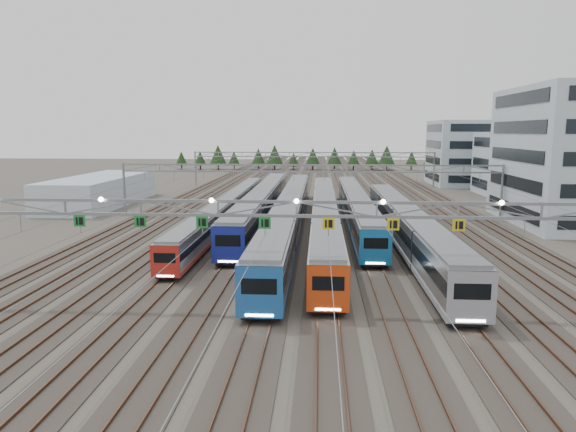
# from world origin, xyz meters

# --- Properties ---
(ground) EXTENTS (400.00, 400.00, 0.00)m
(ground) POSITION_xyz_m (0.00, 0.00, 0.00)
(ground) COLOR #47423A
(ground) RESTS_ON ground
(track_bed) EXTENTS (54.00, 260.00, 5.42)m
(track_bed) POSITION_xyz_m (0.00, 100.00, 1.49)
(track_bed) COLOR #2D2823
(track_bed) RESTS_ON ground
(train_a) EXTENTS (2.53, 61.27, 3.28)m
(train_a) POSITION_xyz_m (-11.25, 35.76, 1.89)
(train_a) COLOR black
(train_a) RESTS_ON ground
(train_b) EXTENTS (3.18, 57.09, 4.15)m
(train_b) POSITION_xyz_m (-6.75, 38.32, 2.33)
(train_b) COLOR black
(train_b) RESTS_ON ground
(train_c) EXTENTS (3.17, 68.29, 4.14)m
(train_c) POSITION_xyz_m (-2.25, 30.17, 2.32)
(train_c) COLOR black
(train_c) RESTS_ON ground
(train_d) EXTENTS (2.96, 64.20, 3.85)m
(train_d) POSITION_xyz_m (2.25, 29.65, 2.18)
(train_d) COLOR black
(train_d) RESTS_ON ground
(train_e) EXTENTS (3.00, 52.60, 3.92)m
(train_e) POSITION_xyz_m (6.75, 36.43, 2.21)
(train_e) COLOR black
(train_e) RESTS_ON ground
(train_f) EXTENTS (3.13, 51.16, 4.08)m
(train_f) POSITION_xyz_m (11.25, 21.47, 2.29)
(train_f) COLOR black
(train_f) RESTS_ON ground
(gantry_near) EXTENTS (56.36, 0.61, 8.08)m
(gantry_near) POSITION_xyz_m (-0.05, -0.12, 7.09)
(gantry_near) COLOR gray
(gantry_near) RESTS_ON ground
(gantry_mid) EXTENTS (56.36, 0.36, 8.00)m
(gantry_mid) POSITION_xyz_m (0.00, 40.00, 6.39)
(gantry_mid) COLOR gray
(gantry_mid) RESTS_ON ground
(gantry_far) EXTENTS (56.36, 0.36, 8.00)m
(gantry_far) POSITION_xyz_m (0.00, 85.00, 6.39)
(gantry_far) COLOR gray
(gantry_far) RESTS_ON ground
(depot_bldg_mid) EXTENTS (14.00, 16.00, 12.47)m
(depot_bldg_mid) POSITION_xyz_m (41.00, 68.50, 6.23)
(depot_bldg_mid) COLOR #ABC2CD
(depot_bldg_mid) RESTS_ON ground
(depot_bldg_north) EXTENTS (22.00, 18.00, 15.19)m
(depot_bldg_north) POSITION_xyz_m (39.62, 89.84, 7.60)
(depot_bldg_north) COLOR #ABC2CD
(depot_bldg_north) RESTS_ON ground
(west_shed) EXTENTS (10.00, 30.00, 4.91)m
(west_shed) POSITION_xyz_m (-36.78, 51.60, 2.45)
(west_shed) COLOR #ABC2CD
(west_shed) RESTS_ON ground
(treeline) EXTENTS (106.40, 5.60, 7.02)m
(treeline) POSITION_xyz_m (5.40, 134.83, 4.23)
(treeline) COLOR #332114
(treeline) RESTS_ON ground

